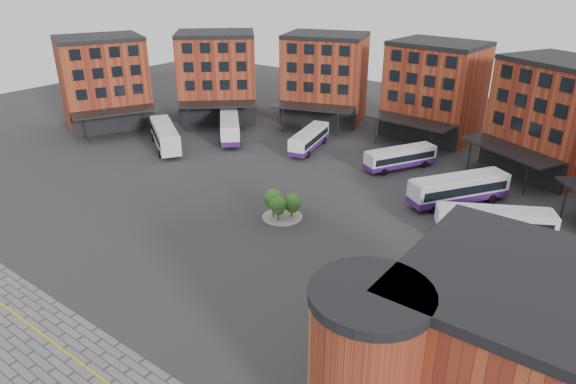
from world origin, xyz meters
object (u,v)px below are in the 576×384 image
Objects in this scene: bus_c at (309,139)px; bus_e at (459,189)px; bus_f at (495,223)px; tree_island at (281,203)px; bus_b at (230,127)px; bus_d at (400,158)px; bus_a at (165,135)px.

bus_e reaches higher than bus_c.
bus_c is 31.83m from bus_f.
tree_island is 28.88m from bus_b.
bus_e reaches higher than bus_f.
bus_d is 0.91× the size of bus_f.
bus_e is 8.13m from bus_f.
bus_a is 1.03× the size of bus_e.
bus_a is 47.40m from bus_f.
bus_f is at bearing -54.04° from bus_b.
bus_e is (41.63, 7.19, -0.23)m from bus_a.
bus_a reaches higher than bus_b.
bus_a is 1.10× the size of bus_c.
bus_b is 27.34m from bus_d.
bus_b reaches higher than bus_d.
bus_b is at bearing -142.95° from bus_d.
bus_c reaches higher than bus_d.
bus_b reaches higher than bus_c.
bus_a is at bearing -136.94° from bus_e.
bus_a is 1.10× the size of bus_b.
bus_e is (24.19, -5.08, 0.22)m from bus_c.
bus_b is 1.00× the size of bus_c.
bus_a is (-27.86, 7.96, 0.24)m from tree_island.
bus_b is at bearing 143.86° from tree_island.
bus_f reaches higher than bus_c.
bus_b is 43.52m from bus_f.
tree_island is at bearing -71.62° from bus_d.
bus_d is at bearing 80.12° from tree_island.
bus_a is at bearing -117.39° from bus_f.
bus_b reaches higher than tree_island.
bus_e is at bearing -2.76° from bus_d.
bus_a is at bearing -128.95° from bus_d.
bus_c is (-10.41, 20.23, -0.21)m from tree_island.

